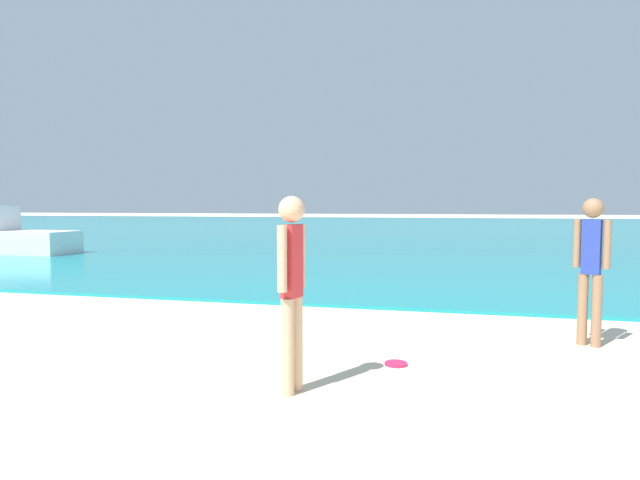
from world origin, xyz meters
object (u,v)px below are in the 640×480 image
Objects in this scene: person_standing at (292,282)px; person_distant at (591,262)px; boat_near at (5,236)px; frisbee at (396,364)px.

person_distant is (2.96, 2.29, 0.00)m from person_standing.
person_standing is 1.00× the size of person_distant.
boat_near is at bearing 179.22° from person_distant.
person_distant is at bearing 30.81° from frisbee.
person_distant is (2.14, 1.28, 0.97)m from frisbee.
frisbee is at bearing -31.58° from boat_near.
person_distant reaches higher than frisbee.
person_distant is at bearing -37.73° from person_standing.
boat_near is (-13.90, 9.23, 0.60)m from frisbee.
person_distant is 17.90m from boat_near.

